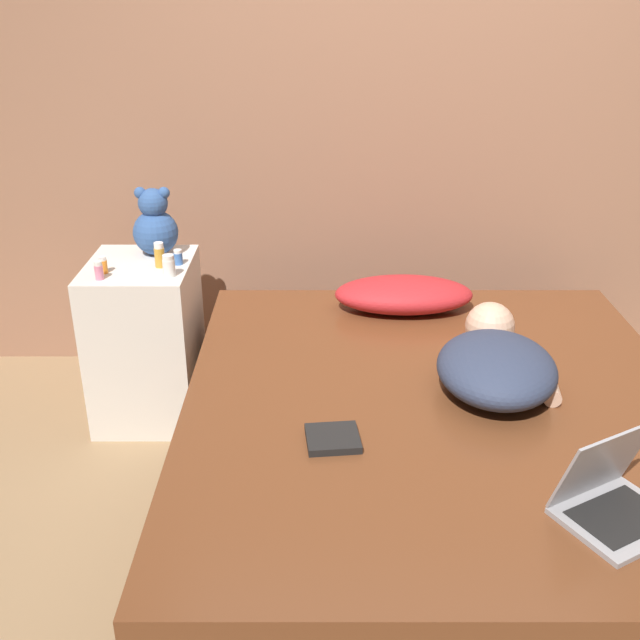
# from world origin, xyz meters

# --- Properties ---
(ground_plane) EXTENTS (12.00, 12.00, 0.00)m
(ground_plane) POSITION_xyz_m (0.00, 0.00, 0.00)
(ground_plane) COLOR #937551
(wall_back) EXTENTS (8.00, 0.06, 2.60)m
(wall_back) POSITION_xyz_m (0.00, 1.27, 1.30)
(wall_back) COLOR #996B51
(wall_back) RESTS_ON ground_plane
(bed) EXTENTS (1.77, 1.98, 0.48)m
(bed) POSITION_xyz_m (0.00, 0.00, 0.24)
(bed) COLOR #4C331E
(bed) RESTS_ON ground_plane
(nightstand) EXTENTS (0.43, 0.49, 0.71)m
(nightstand) POSITION_xyz_m (-1.16, 0.71, 0.35)
(nightstand) COLOR silver
(nightstand) RESTS_ON ground_plane
(pillow) EXTENTS (0.59, 0.30, 0.14)m
(pillow) POSITION_xyz_m (-0.05, 0.75, 0.55)
(pillow) COLOR red
(pillow) RESTS_ON bed
(person_lying) EXTENTS (0.47, 0.70, 0.19)m
(person_lying) POSITION_xyz_m (0.20, 0.10, 0.57)
(person_lying) COLOR #2D3851
(person_lying) RESTS_ON bed
(laptop) EXTENTS (0.37, 0.35, 0.24)m
(laptop) POSITION_xyz_m (0.36, -0.60, 0.54)
(laptop) COLOR #9E9EA3
(laptop) RESTS_ON bed
(teddy_bear) EXTENTS (0.19, 0.19, 0.29)m
(teddy_bear) POSITION_xyz_m (-1.10, 0.83, 0.83)
(teddy_bear) COLOR #335693
(teddy_bear) RESTS_ON nightstand
(bottle_amber) EXTENTS (0.04, 0.04, 0.10)m
(bottle_amber) POSITION_xyz_m (-1.06, 0.67, 0.76)
(bottle_amber) COLOR gold
(bottle_amber) RESTS_ON nightstand
(bottle_white) EXTENTS (0.05, 0.05, 0.09)m
(bottle_white) POSITION_xyz_m (-1.00, 0.57, 0.75)
(bottle_white) COLOR white
(bottle_white) RESTS_ON nightstand
(bottle_pink) EXTENTS (0.03, 0.03, 0.07)m
(bottle_pink) POSITION_xyz_m (-1.27, 0.53, 0.74)
(bottle_pink) COLOR pink
(bottle_pink) RESTS_ON nightstand
(bottle_blue) EXTENTS (0.04, 0.04, 0.06)m
(bottle_blue) POSITION_xyz_m (-0.99, 0.70, 0.74)
(bottle_blue) COLOR #3866B2
(bottle_blue) RESTS_ON nightstand
(bottle_orange) EXTENTS (0.03, 0.03, 0.07)m
(bottle_orange) POSITION_xyz_m (-1.27, 0.60, 0.74)
(bottle_orange) COLOR orange
(bottle_orange) RESTS_ON nightstand
(book) EXTENTS (0.18, 0.17, 0.02)m
(book) POSITION_xyz_m (-0.37, -0.26, 0.49)
(book) COLOR black
(book) RESTS_ON bed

